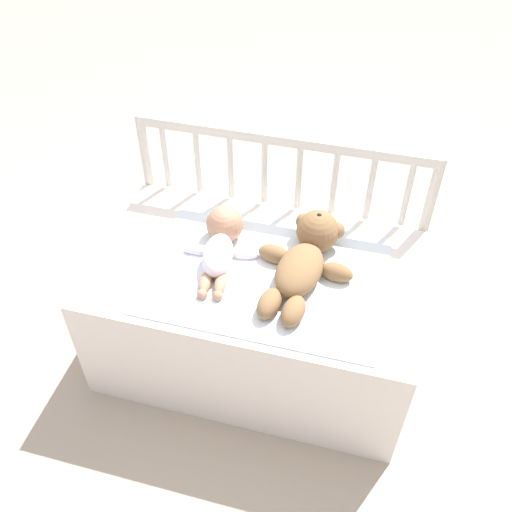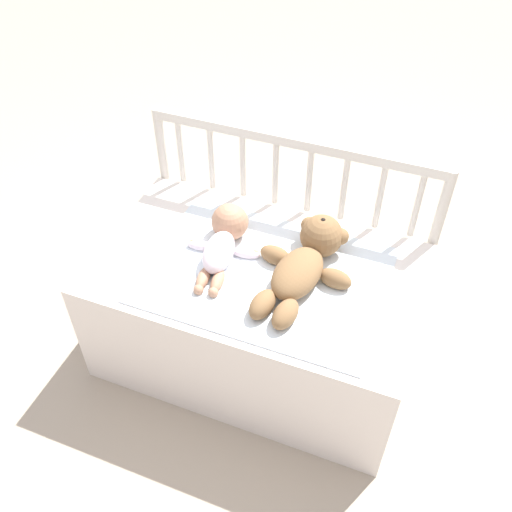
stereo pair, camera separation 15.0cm
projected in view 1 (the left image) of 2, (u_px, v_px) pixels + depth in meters
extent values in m
plane|color=tan|center=(256.00, 351.00, 2.23)|extent=(12.00, 12.00, 0.00)
cube|color=white|center=(256.00, 313.00, 2.07)|extent=(1.10, 0.66, 0.47)
cylinder|color=beige|center=(152.00, 199.00, 2.31)|extent=(0.04, 0.04, 0.77)
cylinder|color=beige|center=(419.00, 244.00, 2.12)|extent=(0.04, 0.04, 0.77)
cube|color=beige|center=(283.00, 140.00, 1.96)|extent=(1.06, 0.03, 0.04)
cylinder|color=beige|center=(165.00, 157.00, 2.15)|extent=(0.02, 0.02, 0.26)
cylinder|color=beige|center=(198.00, 162.00, 2.12)|extent=(0.02, 0.02, 0.26)
cylinder|color=beige|center=(231.00, 167.00, 2.10)|extent=(0.02, 0.02, 0.26)
cylinder|color=beige|center=(264.00, 172.00, 2.08)|extent=(0.02, 0.02, 0.26)
cylinder|color=beige|center=(299.00, 178.00, 2.05)|extent=(0.02, 0.02, 0.26)
cylinder|color=beige|center=(334.00, 183.00, 2.03)|extent=(0.02, 0.02, 0.26)
cylinder|color=beige|center=(370.00, 189.00, 2.00)|extent=(0.02, 0.02, 0.26)
cylinder|color=beige|center=(407.00, 195.00, 1.98)|extent=(0.02, 0.02, 0.26)
cube|color=white|center=(266.00, 274.00, 1.88)|extent=(0.78, 0.56, 0.01)
ellipsoid|color=olive|center=(299.00, 270.00, 1.83)|extent=(0.18, 0.26, 0.10)
sphere|color=olive|center=(318.00, 231.00, 1.93)|extent=(0.15, 0.15, 0.15)
sphere|color=beige|center=(319.00, 222.00, 1.90)|extent=(0.06, 0.06, 0.06)
sphere|color=black|center=(319.00, 216.00, 1.89)|extent=(0.02, 0.02, 0.02)
sphere|color=olive|center=(304.00, 221.00, 1.96)|extent=(0.06, 0.06, 0.06)
sphere|color=olive|center=(336.00, 230.00, 1.93)|extent=(0.06, 0.06, 0.06)
ellipsoid|color=olive|center=(274.00, 254.00, 1.91)|extent=(0.12, 0.08, 0.06)
ellipsoid|color=olive|center=(337.00, 272.00, 1.85)|extent=(0.12, 0.08, 0.06)
ellipsoid|color=olive|center=(269.00, 304.00, 1.75)|extent=(0.09, 0.13, 0.07)
ellipsoid|color=olive|center=(293.00, 311.00, 1.73)|extent=(0.09, 0.13, 0.07)
ellipsoid|color=white|center=(218.00, 255.00, 1.88)|extent=(0.12, 0.20, 0.10)
sphere|color=tan|center=(225.00, 224.00, 1.97)|extent=(0.13, 0.13, 0.13)
ellipsoid|color=white|center=(198.00, 250.00, 1.94)|extent=(0.10, 0.05, 0.04)
ellipsoid|color=white|center=(244.00, 254.00, 1.93)|extent=(0.10, 0.05, 0.04)
sphere|color=tan|center=(189.00, 248.00, 1.95)|extent=(0.03, 0.03, 0.03)
sphere|color=tan|center=(253.00, 254.00, 1.93)|extent=(0.03, 0.03, 0.03)
ellipsoid|color=tan|center=(205.00, 282.00, 1.83)|extent=(0.05, 0.11, 0.04)
ellipsoid|color=tan|center=(220.00, 284.00, 1.83)|extent=(0.05, 0.11, 0.04)
sphere|color=tan|center=(202.00, 294.00, 1.80)|extent=(0.03, 0.03, 0.03)
sphere|color=tan|center=(218.00, 296.00, 1.79)|extent=(0.03, 0.03, 0.03)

